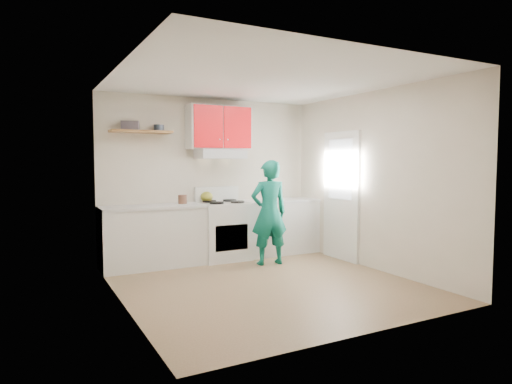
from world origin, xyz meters
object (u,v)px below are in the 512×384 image
stove (223,231)px  person (269,212)px  tin (159,128)px  kettle (207,197)px  crock (183,200)px

stove → person: size_ratio=0.58×
tin → person: bearing=-30.2°
kettle → person: bearing=-33.6°
stove → tin: (-0.97, 0.21, 1.63)m
stove → tin: size_ratio=5.84×
stove → kettle: (-0.21, 0.19, 0.55)m
person → stove: bearing=-45.7°
stove → crock: bearing=172.8°
stove → tin: tin is taller
person → tin: bearing=-22.9°
person → crock: bearing=-25.1°
tin → crock: 1.16m
stove → crock: (-0.65, 0.08, 0.52)m
kettle → crock: 0.46m
crock → person: size_ratio=0.10×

